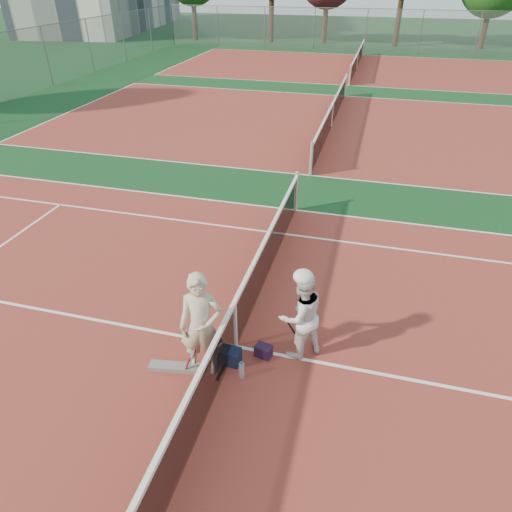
# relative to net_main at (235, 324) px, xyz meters

# --- Properties ---
(ground) EXTENTS (130.00, 130.00, 0.00)m
(ground) POSITION_rel_net_main_xyz_m (0.00, 0.00, -0.51)
(ground) COLOR #0F3718
(ground) RESTS_ON ground
(court_main) EXTENTS (23.77, 10.97, 0.01)m
(court_main) POSITION_rel_net_main_xyz_m (0.00, 0.00, -0.51)
(court_main) COLOR maroon
(court_main) RESTS_ON ground
(court_far_a) EXTENTS (23.77, 10.97, 0.01)m
(court_far_a) POSITION_rel_net_main_xyz_m (0.00, 13.50, -0.51)
(court_far_a) COLOR maroon
(court_far_a) RESTS_ON ground
(court_far_b) EXTENTS (23.77, 10.97, 0.01)m
(court_far_b) POSITION_rel_net_main_xyz_m (0.00, 27.00, -0.51)
(court_far_b) COLOR maroon
(court_far_b) RESTS_ON ground
(net_main) EXTENTS (0.10, 10.98, 1.02)m
(net_main) POSITION_rel_net_main_xyz_m (0.00, 0.00, 0.00)
(net_main) COLOR black
(net_main) RESTS_ON ground
(net_far_a) EXTENTS (0.10, 10.98, 1.02)m
(net_far_a) POSITION_rel_net_main_xyz_m (0.00, 13.50, 0.00)
(net_far_a) COLOR black
(net_far_a) RESTS_ON ground
(net_far_b) EXTENTS (0.10, 10.98, 1.02)m
(net_far_b) POSITION_rel_net_main_xyz_m (0.00, 27.00, 0.00)
(net_far_b) COLOR black
(net_far_b) RESTS_ON ground
(fence_back) EXTENTS (32.00, 0.06, 3.00)m
(fence_back) POSITION_rel_net_main_xyz_m (0.00, 34.00, 0.99)
(fence_back) COLOR slate
(fence_back) RESTS_ON ground
(player_a) EXTENTS (0.76, 0.59, 1.85)m
(player_a) POSITION_rel_net_main_xyz_m (-0.35, -0.62, 0.42)
(player_a) COLOR #C1B696
(player_a) RESTS_ON ground
(player_b) EXTENTS (1.00, 0.98, 1.62)m
(player_b) POSITION_rel_net_main_xyz_m (1.07, 0.16, 0.30)
(player_b) COLOR white
(player_b) RESTS_ON ground
(racket_red) EXTENTS (0.34, 0.35, 0.57)m
(racket_red) POSITION_rel_net_main_xyz_m (-0.50, -0.71, -0.22)
(racket_red) COLOR maroon
(racket_red) RESTS_ON ground
(racket_black_held) EXTENTS (0.40, 0.39, 0.55)m
(racket_black_held) POSITION_rel_net_main_xyz_m (0.83, 0.37, -0.24)
(racket_black_held) COLOR black
(racket_black_held) RESTS_ON ground
(racket_spare) EXTENTS (0.31, 0.62, 0.03)m
(racket_spare) POSITION_rel_net_main_xyz_m (-0.05, -0.36, -0.49)
(racket_spare) COLOR black
(racket_spare) RESTS_ON ground
(sports_bag_navy) EXTENTS (0.37, 0.27, 0.28)m
(sports_bag_navy) POSITION_rel_net_main_xyz_m (0.01, -0.37, -0.37)
(sports_bag_navy) COLOR black
(sports_bag_navy) RESTS_ON ground
(sports_bag_purple) EXTENTS (0.31, 0.25, 0.22)m
(sports_bag_purple) POSITION_rel_net_main_xyz_m (0.51, -0.08, -0.40)
(sports_bag_purple) COLOR black
(sports_bag_purple) RESTS_ON ground
(net_cover_canvas) EXTENTS (0.85, 0.33, 0.09)m
(net_cover_canvas) POSITION_rel_net_main_xyz_m (-0.82, -0.76, -0.47)
(net_cover_canvas) COLOR #68625E
(net_cover_canvas) RESTS_ON ground
(water_bottle) EXTENTS (0.09, 0.09, 0.30)m
(water_bottle) POSITION_rel_net_main_xyz_m (0.30, -0.64, -0.36)
(water_bottle) COLOR silver
(water_bottle) RESTS_ON ground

